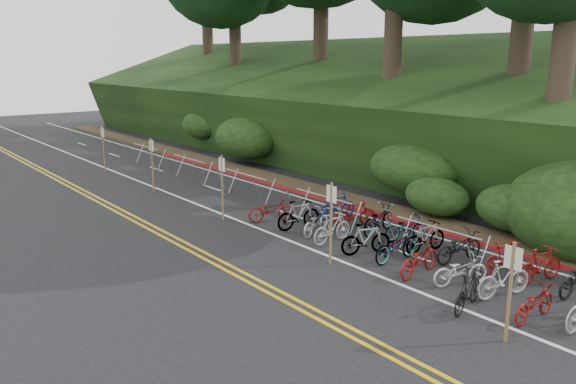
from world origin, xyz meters
name	(u,v)px	position (x,y,z in m)	size (l,w,h in m)	color
ground	(461,331)	(0.00, 0.00, 0.00)	(120.00, 120.00, 0.00)	black
road_markings	(237,225)	(0.63, 10.10, 0.00)	(7.47, 80.00, 0.01)	gold
red_curb	(308,194)	(5.70, 12.00, 0.05)	(0.25, 28.00, 0.10)	maroon
embankment	(324,116)	(12.96, 19.04, 2.57)	(14.30, 48.14, 9.11)	black
bike_racks_rest	(245,181)	(3.00, 13.00, 0.85)	(1.14, 23.00, 1.17)	#95989F
signpost_near	(511,285)	(0.34, -0.88, 1.30)	(0.08, 0.40, 2.26)	brown
signposts_rest	(184,171)	(0.60, 14.00, 1.43)	(0.08, 18.40, 2.50)	brown
bike_front	(468,291)	(1.06, 0.58, 0.50)	(1.67, 0.47, 1.00)	black
bike_valet	(435,249)	(2.95, 2.98, 0.49)	(3.46, 14.68, 1.09)	beige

